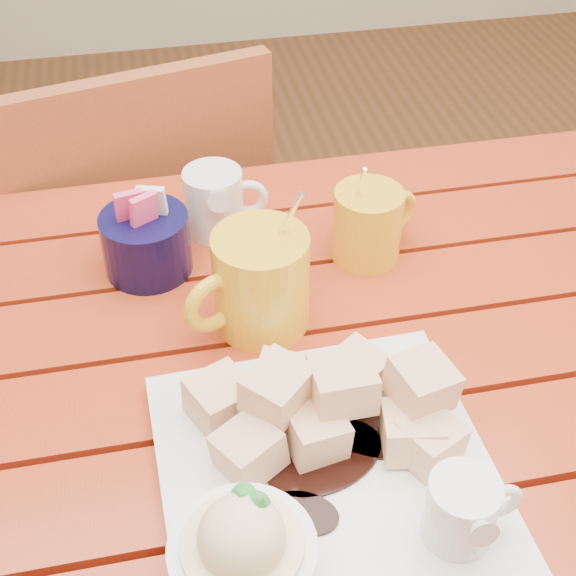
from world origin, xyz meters
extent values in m
cube|color=#A02A14|center=(0.00, -0.11, 0.73)|extent=(1.20, 0.11, 0.03)
cube|color=#A02A14|center=(0.00, 0.00, 0.73)|extent=(1.20, 0.11, 0.03)
cube|color=#A02A14|center=(0.00, 0.11, 0.73)|extent=(1.20, 0.11, 0.03)
cube|color=#A02A14|center=(0.00, 0.23, 0.73)|extent=(1.20, 0.11, 0.03)
cube|color=#A02A14|center=(0.00, 0.34, 0.73)|extent=(1.20, 0.11, 0.03)
cube|color=#A02A14|center=(0.00, 0.36, 0.68)|extent=(1.12, 0.04, 0.08)
cylinder|color=#A02A14|center=(0.55, 0.35, 0.36)|extent=(0.06, 0.06, 0.72)
cube|color=white|center=(-0.01, -0.13, 0.76)|extent=(0.30, 0.30, 0.02)
cube|color=#E18844|center=(-0.08, -0.11, 0.79)|extent=(0.07, 0.07, 0.04)
cube|color=#E18844|center=(0.01, -0.08, 0.82)|extent=(0.05, 0.05, 0.04)
cube|color=#E18844|center=(-0.02, -0.10, 0.79)|extent=(0.06, 0.06, 0.04)
cube|color=#E18844|center=(-0.04, -0.04, 0.79)|extent=(0.07, 0.07, 0.04)
cube|color=#E18844|center=(0.08, -0.08, 0.79)|extent=(0.06, 0.06, 0.04)
cube|color=#E18844|center=(0.08, -0.13, 0.79)|extent=(0.07, 0.07, 0.04)
cube|color=#E18844|center=(0.03, -0.04, 0.79)|extent=(0.07, 0.07, 0.04)
cube|color=#E18844|center=(-0.10, -0.05, 0.79)|extent=(0.07, 0.07, 0.04)
cube|color=#E18844|center=(0.07, -0.12, 0.79)|extent=(0.06, 0.06, 0.04)
cube|color=#E18844|center=(-0.05, -0.08, 0.82)|extent=(0.07, 0.07, 0.04)
cube|color=#E18844|center=(0.08, -0.10, 0.82)|extent=(0.06, 0.06, 0.04)
cylinder|color=white|center=(-0.10, -0.22, 0.79)|extent=(0.11, 0.11, 0.05)
cylinder|color=beige|center=(-0.10, -0.22, 0.80)|extent=(0.09, 0.09, 0.03)
sphere|color=beige|center=(-0.10, -0.22, 0.82)|extent=(0.07, 0.07, 0.07)
cone|color=green|center=(-0.09, -0.21, 0.85)|extent=(0.04, 0.04, 0.03)
cone|color=green|center=(-0.10, -0.20, 0.85)|extent=(0.03, 0.03, 0.03)
cylinder|color=white|center=(0.08, -0.21, 0.80)|extent=(0.06, 0.06, 0.06)
cylinder|color=black|center=(0.08, -0.21, 0.82)|extent=(0.05, 0.05, 0.01)
cone|color=white|center=(0.08, -0.24, 0.82)|extent=(0.02, 0.02, 0.03)
torus|color=white|center=(0.11, -0.21, 0.80)|extent=(0.04, 0.01, 0.04)
cylinder|color=gold|center=(-0.03, 0.09, 0.81)|extent=(0.10, 0.10, 0.11)
cylinder|color=black|center=(-0.03, 0.09, 0.85)|extent=(0.09, 0.09, 0.01)
torus|color=gold|center=(-0.09, 0.06, 0.81)|extent=(0.07, 0.04, 0.07)
cylinder|color=silver|center=(-0.01, 0.10, 0.85)|extent=(0.05, 0.05, 0.15)
cylinder|color=gold|center=(0.11, 0.17, 0.79)|extent=(0.08, 0.08, 0.09)
cylinder|color=black|center=(0.11, 0.17, 0.83)|extent=(0.07, 0.07, 0.01)
torus|color=gold|center=(0.15, 0.19, 0.79)|extent=(0.06, 0.03, 0.06)
cylinder|color=silver|center=(0.10, 0.18, 0.83)|extent=(0.01, 0.06, 0.12)
cylinder|color=white|center=(-0.06, 0.26, 0.79)|extent=(0.07, 0.07, 0.08)
cylinder|color=white|center=(-0.06, 0.26, 0.83)|extent=(0.06, 0.06, 0.01)
cone|color=white|center=(-0.06, 0.23, 0.82)|extent=(0.03, 0.03, 0.03)
torus|color=white|center=(-0.02, 0.26, 0.79)|extent=(0.05, 0.02, 0.05)
cylinder|color=black|center=(-0.15, 0.20, 0.79)|extent=(0.10, 0.10, 0.07)
cube|color=#FC4485|center=(-0.16, 0.20, 0.84)|extent=(0.03, 0.02, 0.05)
cube|color=white|center=(-0.13, 0.21, 0.84)|extent=(0.03, 0.02, 0.05)
cube|color=#FC4485|center=(-0.14, 0.19, 0.84)|extent=(0.03, 0.03, 0.05)
cube|color=brown|center=(-0.19, 0.63, 0.43)|extent=(0.49, 0.49, 0.03)
cylinder|color=brown|center=(-0.06, 0.84, 0.21)|extent=(0.04, 0.04, 0.41)
cylinder|color=brown|center=(-0.40, 0.77, 0.21)|extent=(0.04, 0.04, 0.41)
cylinder|color=brown|center=(0.02, 0.50, 0.21)|extent=(0.04, 0.04, 0.41)
cylinder|color=brown|center=(-0.32, 0.42, 0.21)|extent=(0.04, 0.04, 0.41)
cube|color=brown|center=(-0.15, 0.45, 0.66)|extent=(0.41, 0.12, 0.43)
camera|label=1|loc=(-0.13, -0.55, 1.35)|focal=50.00mm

